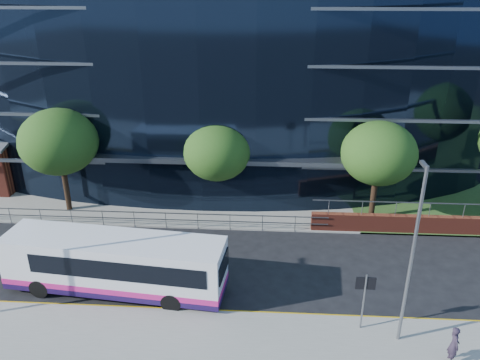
# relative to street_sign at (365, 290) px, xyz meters

# --- Properties ---
(ground) EXTENTS (200.00, 200.00, 0.00)m
(ground) POSITION_rel_street_sign_xyz_m (-4.50, 1.59, -2.15)
(ground) COLOR black
(ground) RESTS_ON ground
(kerb) EXTENTS (80.00, 0.25, 0.16)m
(kerb) POSITION_rel_street_sign_xyz_m (-4.50, 0.59, -2.07)
(kerb) COLOR gray
(kerb) RESTS_ON ground
(yellow_line_outer) EXTENTS (80.00, 0.08, 0.01)m
(yellow_line_outer) POSITION_rel_street_sign_xyz_m (-4.50, 0.79, -2.14)
(yellow_line_outer) COLOR gold
(yellow_line_outer) RESTS_ON ground
(yellow_line_inner) EXTENTS (80.00, 0.08, 0.01)m
(yellow_line_inner) POSITION_rel_street_sign_xyz_m (-4.50, 0.94, -2.14)
(yellow_line_inner) COLOR gold
(yellow_line_inner) RESTS_ON ground
(far_forecourt) EXTENTS (50.00, 8.00, 0.10)m
(far_forecourt) POSITION_rel_street_sign_xyz_m (-10.50, 12.59, -2.10)
(far_forecourt) COLOR gray
(far_forecourt) RESTS_ON ground
(glass_office) EXTENTS (44.00, 23.10, 16.00)m
(glass_office) POSITION_rel_street_sign_xyz_m (-8.50, 22.44, 5.85)
(glass_office) COLOR black
(glass_office) RESTS_ON ground
(guard_railings) EXTENTS (24.00, 0.05, 1.10)m
(guard_railings) POSITION_rel_street_sign_xyz_m (-12.50, 8.59, -1.33)
(guard_railings) COLOR slate
(guard_railings) RESTS_ON ground
(street_sign) EXTENTS (0.85, 0.09, 2.80)m
(street_sign) POSITION_rel_street_sign_xyz_m (0.00, 0.00, 0.00)
(street_sign) COLOR slate
(street_sign) RESTS_ON pavement_near
(tree_far_a) EXTENTS (4.95, 4.95, 6.98)m
(tree_far_a) POSITION_rel_street_sign_xyz_m (-17.50, 10.59, 2.71)
(tree_far_a) COLOR black
(tree_far_a) RESTS_ON ground
(tree_far_b) EXTENTS (4.29, 4.29, 6.05)m
(tree_far_b) POSITION_rel_street_sign_xyz_m (-7.50, 11.09, 2.06)
(tree_far_b) COLOR black
(tree_far_b) RESTS_ON ground
(tree_far_c) EXTENTS (4.62, 4.62, 6.51)m
(tree_far_c) POSITION_rel_street_sign_xyz_m (2.50, 10.59, 2.39)
(tree_far_c) COLOR black
(tree_far_c) RESTS_ON ground
(tree_dist_e) EXTENTS (4.62, 4.62, 6.51)m
(tree_dist_e) POSITION_rel_street_sign_xyz_m (19.50, 41.59, 2.39)
(tree_dist_e) COLOR black
(tree_dist_e) RESTS_ON ground
(streetlight_east) EXTENTS (0.15, 0.77, 8.00)m
(streetlight_east) POSITION_rel_street_sign_xyz_m (1.50, -0.59, 2.29)
(streetlight_east) COLOR slate
(streetlight_east) RESTS_ON pavement_near
(city_bus) EXTENTS (11.08, 3.60, 2.94)m
(city_bus) POSITION_rel_street_sign_xyz_m (-11.52, 2.16, -0.59)
(city_bus) COLOR white
(city_bus) RESTS_ON ground
(pedestrian) EXTENTS (0.40, 0.61, 1.66)m
(pedestrian) POSITION_rel_street_sign_xyz_m (3.31, -1.76, -1.17)
(pedestrian) COLOR #292030
(pedestrian) RESTS_ON pavement_near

